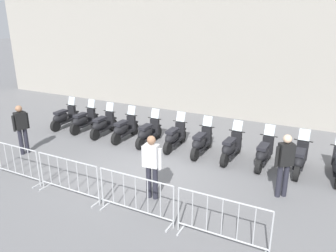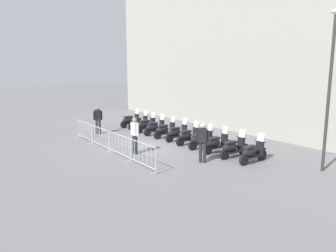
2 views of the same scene
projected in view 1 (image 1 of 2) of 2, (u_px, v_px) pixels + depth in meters
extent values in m
plane|color=slate|center=(146.00, 170.00, 9.87)|extent=(120.00, 120.00, 0.00)
cylinder|color=black|center=(75.00, 118.00, 14.31)|extent=(0.20, 0.49, 0.48)
cylinder|color=black|center=(56.00, 126.00, 13.25)|extent=(0.20, 0.49, 0.48)
cube|color=black|center=(66.00, 121.00, 13.77)|extent=(0.38, 0.90, 0.10)
ellipsoid|color=black|center=(61.00, 117.00, 13.45)|extent=(0.46, 0.88, 0.40)
cube|color=black|center=(61.00, 112.00, 13.41)|extent=(0.35, 0.63, 0.10)
cube|color=black|center=(72.00, 112.00, 14.06)|extent=(0.35, 0.18, 0.60)
cylinder|color=black|center=(71.00, 105.00, 13.95)|extent=(0.56, 0.10, 0.04)
cube|color=silver|center=(72.00, 101.00, 13.94)|extent=(0.33, 0.18, 0.35)
cube|color=black|center=(75.00, 112.00, 14.23)|extent=(0.24, 0.34, 0.06)
cylinder|color=black|center=(95.00, 121.00, 13.88)|extent=(0.21, 0.50, 0.48)
cylinder|color=black|center=(75.00, 129.00, 12.83)|extent=(0.21, 0.50, 0.48)
cube|color=black|center=(85.00, 124.00, 13.34)|extent=(0.41, 0.90, 0.10)
ellipsoid|color=black|center=(80.00, 120.00, 13.03)|extent=(0.49, 0.89, 0.40)
cube|color=black|center=(80.00, 115.00, 12.99)|extent=(0.37, 0.64, 0.10)
cube|color=black|center=(91.00, 115.00, 13.63)|extent=(0.36, 0.19, 0.60)
cylinder|color=black|center=(91.00, 108.00, 13.52)|extent=(0.56, 0.12, 0.04)
cube|color=silver|center=(91.00, 103.00, 13.51)|extent=(0.34, 0.19, 0.35)
cube|color=black|center=(94.00, 115.00, 13.80)|extent=(0.25, 0.35, 0.06)
cylinder|color=black|center=(113.00, 125.00, 13.38)|extent=(0.19, 0.49, 0.48)
cylinder|color=black|center=(95.00, 134.00, 12.30)|extent=(0.19, 0.49, 0.48)
cube|color=black|center=(104.00, 128.00, 12.83)|extent=(0.37, 0.89, 0.10)
ellipsoid|color=black|center=(100.00, 125.00, 12.51)|extent=(0.45, 0.87, 0.40)
cube|color=black|center=(100.00, 119.00, 12.47)|extent=(0.34, 0.63, 0.10)
cube|color=black|center=(110.00, 119.00, 13.12)|extent=(0.35, 0.18, 0.60)
cylinder|color=black|center=(109.00, 111.00, 13.01)|extent=(0.56, 0.10, 0.04)
cube|color=silver|center=(110.00, 107.00, 13.00)|extent=(0.33, 0.17, 0.35)
cube|color=black|center=(112.00, 119.00, 13.29)|extent=(0.23, 0.34, 0.06)
cylinder|color=black|center=(134.00, 129.00, 12.88)|extent=(0.21, 0.50, 0.48)
cylinder|color=black|center=(116.00, 139.00, 11.83)|extent=(0.21, 0.50, 0.48)
cube|color=black|center=(125.00, 133.00, 12.35)|extent=(0.41, 0.90, 0.10)
ellipsoid|color=black|center=(121.00, 129.00, 12.03)|extent=(0.49, 0.89, 0.40)
cube|color=black|center=(121.00, 123.00, 11.99)|extent=(0.37, 0.64, 0.10)
cube|color=black|center=(131.00, 123.00, 12.63)|extent=(0.36, 0.19, 0.60)
cylinder|color=black|center=(131.00, 115.00, 12.52)|extent=(0.56, 0.12, 0.04)
cube|color=silver|center=(132.00, 110.00, 12.51)|extent=(0.34, 0.19, 0.35)
cube|color=black|center=(134.00, 123.00, 12.80)|extent=(0.25, 0.35, 0.06)
cylinder|color=black|center=(157.00, 133.00, 12.45)|extent=(0.22, 0.50, 0.48)
cylinder|color=black|center=(140.00, 143.00, 11.40)|extent=(0.22, 0.50, 0.48)
cube|color=black|center=(149.00, 137.00, 11.91)|extent=(0.42, 0.90, 0.10)
ellipsoid|color=black|center=(145.00, 133.00, 11.60)|extent=(0.49, 0.89, 0.40)
cube|color=black|center=(145.00, 127.00, 11.56)|extent=(0.37, 0.64, 0.10)
cube|color=black|center=(155.00, 127.00, 12.19)|extent=(0.36, 0.19, 0.60)
cylinder|color=black|center=(155.00, 118.00, 12.09)|extent=(0.56, 0.13, 0.04)
cube|color=silver|center=(155.00, 113.00, 12.07)|extent=(0.34, 0.19, 0.35)
cube|color=black|center=(157.00, 126.00, 12.36)|extent=(0.25, 0.35, 0.06)
cylinder|color=black|center=(182.00, 136.00, 12.06)|extent=(0.21, 0.50, 0.48)
cylinder|color=black|center=(168.00, 148.00, 11.00)|extent=(0.21, 0.50, 0.48)
cube|color=black|center=(175.00, 141.00, 11.51)|extent=(0.40, 0.90, 0.10)
ellipsoid|color=black|center=(172.00, 137.00, 11.20)|extent=(0.48, 0.88, 0.40)
cube|color=black|center=(172.00, 131.00, 11.16)|extent=(0.36, 0.63, 0.10)
cube|color=black|center=(180.00, 130.00, 11.80)|extent=(0.36, 0.19, 0.60)
cylinder|color=black|center=(180.00, 122.00, 11.69)|extent=(0.56, 0.12, 0.04)
cube|color=silver|center=(181.00, 117.00, 11.68)|extent=(0.34, 0.18, 0.35)
cube|color=black|center=(182.00, 130.00, 11.97)|extent=(0.24, 0.35, 0.06)
cylinder|color=black|center=(208.00, 142.00, 11.54)|extent=(0.22, 0.50, 0.48)
cylinder|color=black|center=(195.00, 154.00, 10.50)|extent=(0.22, 0.50, 0.48)
cube|color=black|center=(202.00, 146.00, 11.01)|extent=(0.42, 0.90, 0.10)
ellipsoid|color=black|center=(199.00, 142.00, 10.70)|extent=(0.49, 0.89, 0.40)
cube|color=black|center=(199.00, 136.00, 10.65)|extent=(0.38, 0.64, 0.10)
cube|color=black|center=(207.00, 135.00, 11.29)|extent=(0.36, 0.19, 0.60)
cylinder|color=black|center=(207.00, 126.00, 11.18)|extent=(0.56, 0.13, 0.04)
cube|color=silver|center=(208.00, 121.00, 11.17)|extent=(0.34, 0.19, 0.35)
cube|color=black|center=(208.00, 135.00, 11.46)|extent=(0.25, 0.35, 0.06)
cylinder|color=black|center=(237.00, 147.00, 11.06)|extent=(0.24, 0.50, 0.48)
cylinder|color=black|center=(224.00, 160.00, 10.05)|extent=(0.24, 0.50, 0.48)
cube|color=black|center=(231.00, 152.00, 10.55)|extent=(0.47, 0.91, 0.10)
ellipsoid|color=black|center=(229.00, 148.00, 10.24)|extent=(0.54, 0.90, 0.40)
cube|color=black|center=(230.00, 141.00, 10.20)|extent=(0.41, 0.65, 0.10)
cube|color=black|center=(236.00, 140.00, 10.81)|extent=(0.36, 0.21, 0.60)
cylinder|color=black|center=(237.00, 131.00, 10.71)|extent=(0.55, 0.16, 0.04)
cube|color=silver|center=(238.00, 126.00, 10.69)|extent=(0.34, 0.21, 0.35)
cube|color=black|center=(238.00, 140.00, 10.98)|extent=(0.27, 0.36, 0.06)
cylinder|color=black|center=(268.00, 152.00, 10.64)|extent=(0.23, 0.50, 0.48)
cylinder|color=black|center=(259.00, 166.00, 9.62)|extent=(0.23, 0.50, 0.48)
cube|color=black|center=(264.00, 157.00, 10.12)|extent=(0.45, 0.91, 0.10)
ellipsoid|color=black|center=(262.00, 154.00, 9.81)|extent=(0.52, 0.90, 0.40)
cube|color=black|center=(263.00, 147.00, 9.77)|extent=(0.39, 0.64, 0.10)
cube|color=black|center=(268.00, 145.00, 10.39)|extent=(0.36, 0.21, 0.60)
cylinder|color=black|center=(269.00, 136.00, 10.28)|extent=(0.56, 0.15, 0.04)
cube|color=silver|center=(270.00, 130.00, 10.27)|extent=(0.34, 0.20, 0.35)
cube|color=black|center=(269.00, 144.00, 10.56)|extent=(0.26, 0.35, 0.06)
cylinder|color=black|center=(301.00, 157.00, 10.22)|extent=(0.22, 0.50, 0.48)
cylinder|color=black|center=(296.00, 173.00, 9.18)|extent=(0.22, 0.50, 0.48)
cube|color=black|center=(299.00, 164.00, 9.69)|extent=(0.43, 0.90, 0.10)
ellipsoid|color=black|center=(299.00, 160.00, 9.38)|extent=(0.50, 0.89, 0.40)
cube|color=black|center=(300.00, 152.00, 9.33)|extent=(0.38, 0.64, 0.10)
cube|color=black|center=(302.00, 150.00, 9.97)|extent=(0.36, 0.20, 0.60)
cylinder|color=black|center=(303.00, 141.00, 9.86)|extent=(0.56, 0.13, 0.04)
cube|color=silver|center=(304.00, 135.00, 9.85)|extent=(0.34, 0.19, 0.35)
cube|color=black|center=(303.00, 150.00, 10.13)|extent=(0.25, 0.35, 0.06)
cube|color=#B2B5B7|center=(39.00, 185.00, 8.98)|extent=(0.11, 0.44, 0.04)
cylinder|color=#B2B5B7|center=(38.00, 169.00, 8.78)|extent=(0.04, 0.04, 1.05)
cylinder|color=#B2B5B7|center=(11.00, 145.00, 9.04)|extent=(1.94, 0.36, 0.04)
cylinder|color=#B2B5B7|center=(16.00, 173.00, 9.32)|extent=(1.94, 0.36, 0.04)
cylinder|color=#B2B5B7|center=(6.00, 157.00, 9.32)|extent=(0.02, 0.02, 0.87)
cylinder|color=#B2B5B7|center=(14.00, 159.00, 9.18)|extent=(0.02, 0.02, 0.87)
cylinder|color=#B2B5B7|center=(22.00, 162.00, 9.04)|extent=(0.02, 0.02, 0.87)
cylinder|color=#B2B5B7|center=(30.00, 164.00, 8.89)|extent=(0.02, 0.02, 0.87)
cube|color=#B2B5B7|center=(46.00, 187.00, 8.86)|extent=(0.11, 0.44, 0.04)
cube|color=#B2B5B7|center=(97.00, 203.00, 8.07)|extent=(0.11, 0.44, 0.04)
cylinder|color=#B2B5B7|center=(41.00, 170.00, 8.73)|extent=(0.04, 0.04, 1.05)
cylinder|color=#B2B5B7|center=(98.00, 186.00, 7.88)|extent=(0.04, 0.04, 1.05)
cylinder|color=#B2B5B7|center=(66.00, 159.00, 8.14)|extent=(1.94, 0.36, 0.04)
cylinder|color=#B2B5B7|center=(70.00, 189.00, 8.41)|extent=(1.94, 0.36, 0.04)
cylinder|color=#B2B5B7|center=(50.00, 169.00, 8.56)|extent=(0.02, 0.02, 0.87)
cylinder|color=#B2B5B7|center=(59.00, 172.00, 8.42)|extent=(0.02, 0.02, 0.87)
cylinder|color=#B2B5B7|center=(68.00, 175.00, 8.28)|extent=(0.02, 0.02, 0.87)
cylinder|color=#B2B5B7|center=(78.00, 177.00, 8.13)|extent=(0.02, 0.02, 0.87)
cylinder|color=#B2B5B7|center=(88.00, 180.00, 7.99)|extent=(0.02, 0.02, 0.87)
cube|color=#B2B5B7|center=(106.00, 206.00, 7.95)|extent=(0.11, 0.44, 0.04)
cube|color=#B2B5B7|center=(170.00, 226.00, 7.17)|extent=(0.11, 0.44, 0.04)
cylinder|color=#B2B5B7|center=(102.00, 187.00, 7.83)|extent=(0.04, 0.04, 1.05)
cylinder|color=#B2B5B7|center=(174.00, 208.00, 6.98)|extent=(0.04, 0.04, 1.05)
cylinder|color=#B2B5B7|center=(135.00, 177.00, 7.24)|extent=(1.94, 0.36, 0.04)
cylinder|color=#B2B5B7|center=(136.00, 210.00, 7.51)|extent=(1.94, 0.36, 0.04)
cylinder|color=#B2B5B7|center=(113.00, 187.00, 7.66)|extent=(0.02, 0.02, 0.87)
cylinder|color=#B2B5B7|center=(124.00, 190.00, 7.52)|extent=(0.02, 0.02, 0.87)
cylinder|color=#B2B5B7|center=(136.00, 193.00, 7.37)|extent=(0.02, 0.02, 0.87)
cylinder|color=#B2B5B7|center=(148.00, 197.00, 7.23)|extent=(0.02, 0.02, 0.87)
cylinder|color=#B2B5B7|center=(160.00, 200.00, 7.09)|extent=(0.02, 0.02, 0.87)
cube|color=#B2B5B7|center=(181.00, 230.00, 7.05)|extent=(0.11, 0.44, 0.04)
cylinder|color=#B2B5B7|center=(178.00, 209.00, 6.93)|extent=(0.04, 0.04, 1.05)
cylinder|color=#B2B5B7|center=(271.00, 236.00, 6.08)|extent=(0.04, 0.04, 1.05)
cylinder|color=#B2B5B7|center=(223.00, 199.00, 6.34)|extent=(1.94, 0.36, 0.04)
cylinder|color=#B2B5B7|center=(221.00, 236.00, 6.61)|extent=(1.94, 0.36, 0.04)
cylinder|color=#B2B5B7|center=(192.00, 209.00, 6.76)|extent=(0.02, 0.02, 0.87)
cylinder|color=#B2B5B7|center=(207.00, 213.00, 6.61)|extent=(0.02, 0.02, 0.87)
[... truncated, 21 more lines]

